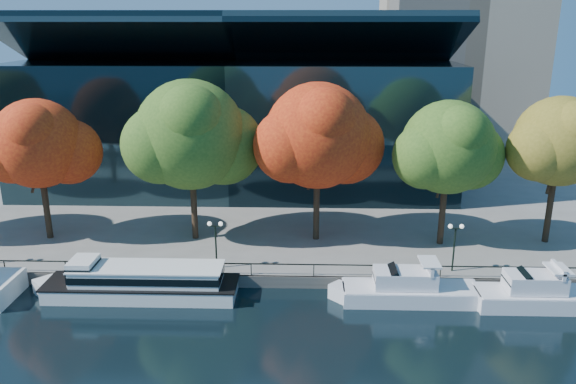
{
  "coord_description": "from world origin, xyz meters",
  "views": [
    {
      "loc": [
        4.19,
        -37.57,
        20.55
      ],
      "look_at": [
        2.8,
        8.0,
        6.5
      ],
      "focal_mm": 35.0,
      "sensor_mm": 36.0,
      "label": 1
    }
  ],
  "objects_px": {
    "tour_boat": "(136,281)",
    "tree_5": "(561,143)",
    "cruiser_far": "(533,293)",
    "lamp_1": "(215,234)",
    "tree_1": "(40,146)",
    "cruiser_near": "(405,289)",
    "lamp_2": "(455,237)",
    "tree_3": "(320,138)",
    "tree_4": "(450,149)",
    "tree_2": "(193,137)"
  },
  "relations": [
    {
      "from": "lamp_1",
      "to": "tree_5",
      "type": "bearing_deg",
      "value": 12.55
    },
    {
      "from": "tree_1",
      "to": "lamp_1",
      "type": "xyz_separation_m",
      "value": [
        16.47,
        -6.14,
        -5.82
      ]
    },
    {
      "from": "cruiser_near",
      "to": "lamp_1",
      "type": "distance_m",
      "value": 15.51
    },
    {
      "from": "tour_boat",
      "to": "tree_1",
      "type": "xyz_separation_m",
      "value": [
        -10.75,
        9.38,
        8.5
      ]
    },
    {
      "from": "cruiser_far",
      "to": "lamp_2",
      "type": "distance_m",
      "value": 7.03
    },
    {
      "from": "cruiser_far",
      "to": "tree_1",
      "type": "relative_size",
      "value": 0.8
    },
    {
      "from": "cruiser_far",
      "to": "lamp_1",
      "type": "xyz_separation_m",
      "value": [
        -24.23,
        3.98,
        2.9
      ]
    },
    {
      "from": "tree_5",
      "to": "lamp_2",
      "type": "bearing_deg",
      "value": -147.46
    },
    {
      "from": "cruiser_far",
      "to": "tree_3",
      "type": "xyz_separation_m",
      "value": [
        -15.76,
        10.56,
        9.46
      ]
    },
    {
      "from": "tour_boat",
      "to": "cruiser_far",
      "type": "xyz_separation_m",
      "value": [
        29.95,
        -0.74,
        -0.22
      ]
    },
    {
      "from": "tree_4",
      "to": "tree_5",
      "type": "height_order",
      "value": "tree_5"
    },
    {
      "from": "tour_boat",
      "to": "tree_3",
      "type": "distance_m",
      "value": 19.57
    },
    {
      "from": "lamp_1",
      "to": "cruiser_near",
      "type": "bearing_deg",
      "value": -12.79
    },
    {
      "from": "cruiser_far",
      "to": "lamp_2",
      "type": "xyz_separation_m",
      "value": [
        -5.02,
        3.98,
        2.9
      ]
    },
    {
      "from": "tour_boat",
      "to": "lamp_2",
      "type": "xyz_separation_m",
      "value": [
        24.93,
        3.24,
        2.68
      ]
    },
    {
      "from": "cruiser_far",
      "to": "lamp_2",
      "type": "bearing_deg",
      "value": 141.56
    },
    {
      "from": "tree_1",
      "to": "lamp_1",
      "type": "distance_m",
      "value": 18.51
    },
    {
      "from": "tree_5",
      "to": "cruiser_far",
      "type": "bearing_deg",
      "value": -116.57
    },
    {
      "from": "tree_2",
      "to": "lamp_1",
      "type": "bearing_deg",
      "value": -66.61
    },
    {
      "from": "tour_boat",
      "to": "tree_4",
      "type": "xyz_separation_m",
      "value": [
        25.45,
        9.05,
        8.47
      ]
    },
    {
      "from": "tree_1",
      "to": "tree_2",
      "type": "height_order",
      "value": "tree_2"
    },
    {
      "from": "cruiser_far",
      "to": "tree_3",
      "type": "distance_m",
      "value": 21.2
    },
    {
      "from": "tree_5",
      "to": "tree_4",
      "type": "bearing_deg",
      "value": -175.61
    },
    {
      "from": "cruiser_near",
      "to": "tree_1",
      "type": "height_order",
      "value": "tree_1"
    },
    {
      "from": "cruiser_near",
      "to": "tree_5",
      "type": "bearing_deg",
      "value": 34.13
    },
    {
      "from": "tour_boat",
      "to": "tree_2",
      "type": "height_order",
      "value": "tree_2"
    },
    {
      "from": "tree_2",
      "to": "lamp_1",
      "type": "xyz_separation_m",
      "value": [
        2.79,
        -6.44,
        -6.6
      ]
    },
    {
      "from": "cruiser_near",
      "to": "cruiser_far",
      "type": "xyz_separation_m",
      "value": [
        9.38,
        -0.61,
        0.05
      ]
    },
    {
      "from": "cruiser_far",
      "to": "lamp_2",
      "type": "relative_size",
      "value": 2.59
    },
    {
      "from": "tree_1",
      "to": "lamp_2",
      "type": "relative_size",
      "value": 3.22
    },
    {
      "from": "tour_boat",
      "to": "tree_5",
      "type": "xyz_separation_m",
      "value": [
        35.22,
        9.8,
        8.91
      ]
    },
    {
      "from": "tree_4",
      "to": "lamp_1",
      "type": "bearing_deg",
      "value": -163.58
    },
    {
      "from": "cruiser_near",
      "to": "cruiser_far",
      "type": "distance_m",
      "value": 9.4
    },
    {
      "from": "tree_5",
      "to": "lamp_1",
      "type": "distance_m",
      "value": 30.86
    },
    {
      "from": "cruiser_far",
      "to": "tree_4",
      "type": "height_order",
      "value": "tree_4"
    },
    {
      "from": "tour_boat",
      "to": "tree_5",
      "type": "relative_size",
      "value": 1.21
    },
    {
      "from": "tree_3",
      "to": "lamp_1",
      "type": "height_order",
      "value": "tree_3"
    },
    {
      "from": "cruiser_near",
      "to": "tree_5",
      "type": "relative_size",
      "value": 0.86
    },
    {
      "from": "cruiser_far",
      "to": "tree_1",
      "type": "distance_m",
      "value": 42.83
    },
    {
      "from": "cruiser_far",
      "to": "tree_1",
      "type": "xyz_separation_m",
      "value": [
        -40.7,
        10.12,
        8.72
      ]
    },
    {
      "from": "tour_boat",
      "to": "tree_2",
      "type": "relative_size",
      "value": 1.1
    },
    {
      "from": "tree_5",
      "to": "lamp_1",
      "type": "relative_size",
      "value": 3.31
    },
    {
      "from": "tour_boat",
      "to": "lamp_2",
      "type": "distance_m",
      "value": 25.28
    },
    {
      "from": "tree_1",
      "to": "lamp_1",
      "type": "relative_size",
      "value": 3.22
    },
    {
      "from": "tree_2",
      "to": "tree_3",
      "type": "bearing_deg",
      "value": 0.7
    },
    {
      "from": "tree_3",
      "to": "tree_4",
      "type": "relative_size",
      "value": 1.11
    },
    {
      "from": "tree_2",
      "to": "lamp_2",
      "type": "bearing_deg",
      "value": -16.32
    },
    {
      "from": "cruiser_far",
      "to": "lamp_1",
      "type": "bearing_deg",
      "value": 170.67
    },
    {
      "from": "tour_boat",
      "to": "tree_5",
      "type": "distance_m",
      "value": 37.63
    },
    {
      "from": "tree_2",
      "to": "tree_3",
      "type": "distance_m",
      "value": 11.26
    }
  ]
}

